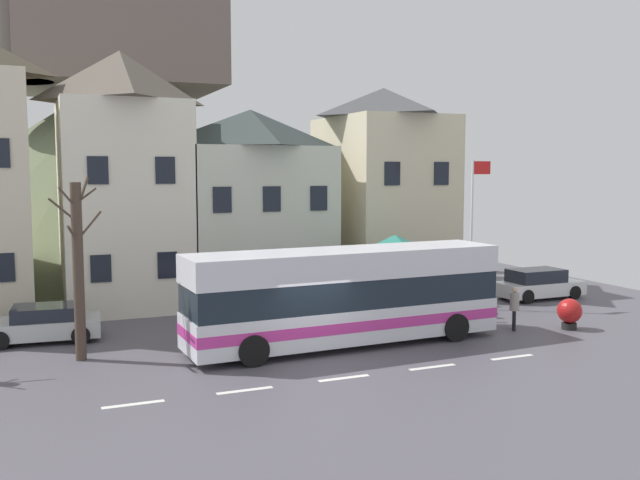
{
  "coord_description": "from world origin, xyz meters",
  "views": [
    {
      "loc": [
        -8.26,
        -19.88,
        6.05
      ],
      "look_at": [
        1.94,
        4.76,
        3.38
      ],
      "focal_mm": 39.27,
      "sensor_mm": 36.0,
      "label": 1
    }
  ],
  "objects_px": {
    "townhouse_01": "(123,180)",
    "transit_bus": "(346,297)",
    "flagpole": "(473,222)",
    "harbour_buoy": "(570,312)",
    "pedestrian_01": "(514,305)",
    "bare_tree_00": "(78,269)",
    "parked_car_03": "(436,292)",
    "bus_shelter": "(395,247)",
    "parked_car_02": "(44,324)",
    "townhouse_02": "(251,204)",
    "pedestrian_03": "(488,303)",
    "pedestrian_00": "(469,296)",
    "pedestrian_02": "(417,299)",
    "public_bench": "(386,297)",
    "townhouse_03": "(383,188)",
    "parked_car_01": "(538,284)",
    "hilltop_castle": "(117,159)"
  },
  "relations": [
    {
      "from": "hilltop_castle",
      "to": "parked_car_02",
      "type": "bearing_deg",
      "value": -102.83
    },
    {
      "from": "townhouse_02",
      "to": "parked_car_03",
      "type": "relative_size",
      "value": 2.19
    },
    {
      "from": "bus_shelter",
      "to": "parked_car_02",
      "type": "height_order",
      "value": "bus_shelter"
    },
    {
      "from": "townhouse_02",
      "to": "pedestrian_02",
      "type": "relative_size",
      "value": 5.49
    },
    {
      "from": "townhouse_02",
      "to": "harbour_buoy",
      "type": "xyz_separation_m",
      "value": [
        9.13,
        -11.35,
        -3.78
      ]
    },
    {
      "from": "pedestrian_01",
      "to": "public_bench",
      "type": "relative_size",
      "value": 0.92
    },
    {
      "from": "pedestrian_01",
      "to": "parked_car_01",
      "type": "bearing_deg",
      "value": 43.31
    },
    {
      "from": "townhouse_01",
      "to": "pedestrian_01",
      "type": "bearing_deg",
      "value": -39.62
    },
    {
      "from": "parked_car_03",
      "to": "pedestrian_02",
      "type": "distance_m",
      "value": 3.09
    },
    {
      "from": "pedestrian_01",
      "to": "flagpole",
      "type": "xyz_separation_m",
      "value": [
        0.91,
        4.07,
        2.81
      ]
    },
    {
      "from": "townhouse_03",
      "to": "transit_bus",
      "type": "bearing_deg",
      "value": -123.22
    },
    {
      "from": "hilltop_castle",
      "to": "pedestrian_00",
      "type": "distance_m",
      "value": 28.33
    },
    {
      "from": "pedestrian_01",
      "to": "pedestrian_02",
      "type": "bearing_deg",
      "value": 131.0
    },
    {
      "from": "townhouse_03",
      "to": "bus_shelter",
      "type": "xyz_separation_m",
      "value": [
        -3.11,
        -7.03,
        -2.24
      ]
    },
    {
      "from": "townhouse_01",
      "to": "bare_tree_00",
      "type": "bearing_deg",
      "value": -105.79
    },
    {
      "from": "parked_car_01",
      "to": "bare_tree_00",
      "type": "bearing_deg",
      "value": -172.24
    },
    {
      "from": "transit_bus",
      "to": "bare_tree_00",
      "type": "height_order",
      "value": "bare_tree_00"
    },
    {
      "from": "townhouse_01",
      "to": "transit_bus",
      "type": "bearing_deg",
      "value": -59.34
    },
    {
      "from": "parked_car_01",
      "to": "bare_tree_00",
      "type": "distance_m",
      "value": 21.06
    },
    {
      "from": "public_bench",
      "to": "bare_tree_00",
      "type": "height_order",
      "value": "bare_tree_00"
    },
    {
      "from": "townhouse_03",
      "to": "parked_car_01",
      "type": "xyz_separation_m",
      "value": [
        5.1,
        -6.12,
        -4.44
      ]
    },
    {
      "from": "townhouse_01",
      "to": "harbour_buoy",
      "type": "height_order",
      "value": "townhouse_01"
    },
    {
      "from": "transit_bus",
      "to": "public_bench",
      "type": "height_order",
      "value": "transit_bus"
    },
    {
      "from": "bus_shelter",
      "to": "bare_tree_00",
      "type": "height_order",
      "value": "bare_tree_00"
    },
    {
      "from": "pedestrian_01",
      "to": "bare_tree_00",
      "type": "bearing_deg",
      "value": 172.95
    },
    {
      "from": "parked_car_02",
      "to": "pedestrian_03",
      "type": "bearing_deg",
      "value": 171.45
    },
    {
      "from": "townhouse_02",
      "to": "parked_car_03",
      "type": "height_order",
      "value": "townhouse_02"
    },
    {
      "from": "pedestrian_00",
      "to": "harbour_buoy",
      "type": "bearing_deg",
      "value": -56.23
    },
    {
      "from": "townhouse_03",
      "to": "pedestrian_00",
      "type": "distance_m",
      "value": 9.41
    },
    {
      "from": "public_bench",
      "to": "townhouse_02",
      "type": "bearing_deg",
      "value": 133.34
    },
    {
      "from": "hilltop_castle",
      "to": "pedestrian_01",
      "type": "bearing_deg",
      "value": -68.21
    },
    {
      "from": "public_bench",
      "to": "parked_car_03",
      "type": "bearing_deg",
      "value": -18.48
    },
    {
      "from": "parked_car_01",
      "to": "bus_shelter",
      "type": "bearing_deg",
      "value": -174.33
    },
    {
      "from": "parked_car_03",
      "to": "flagpole",
      "type": "relative_size",
      "value": 0.62
    },
    {
      "from": "bus_shelter",
      "to": "parked_car_01",
      "type": "bearing_deg",
      "value": 6.31
    },
    {
      "from": "townhouse_02",
      "to": "townhouse_03",
      "type": "relative_size",
      "value": 0.87
    },
    {
      "from": "public_bench",
      "to": "pedestrian_01",
      "type": "bearing_deg",
      "value": -67.26
    },
    {
      "from": "pedestrian_00",
      "to": "parked_car_02",
      "type": "bearing_deg",
      "value": 171.81
    },
    {
      "from": "transit_bus",
      "to": "parked_car_03",
      "type": "bearing_deg",
      "value": 32.65
    },
    {
      "from": "townhouse_02",
      "to": "townhouse_03",
      "type": "xyz_separation_m",
      "value": [
        7.24,
        0.41,
        0.68
      ]
    },
    {
      "from": "parked_car_03",
      "to": "pedestrian_00",
      "type": "xyz_separation_m",
      "value": [
        0.11,
        -2.35,
        0.21
      ]
    },
    {
      "from": "pedestrian_00",
      "to": "townhouse_02",
      "type": "bearing_deg",
      "value": 130.76
    },
    {
      "from": "parked_car_01",
      "to": "pedestrian_00",
      "type": "distance_m",
      "value": 5.91
    },
    {
      "from": "parked_car_01",
      "to": "pedestrian_02",
      "type": "distance_m",
      "value": 8.06
    },
    {
      "from": "pedestrian_03",
      "to": "bare_tree_00",
      "type": "relative_size",
      "value": 0.27
    },
    {
      "from": "transit_bus",
      "to": "hilltop_castle",
      "type": "bearing_deg",
      "value": 96.4
    },
    {
      "from": "pedestrian_02",
      "to": "bus_shelter",
      "type": "bearing_deg",
      "value": 110.13
    },
    {
      "from": "flagpole",
      "to": "harbour_buoy",
      "type": "bearing_deg",
      "value": -76.26
    },
    {
      "from": "pedestrian_00",
      "to": "harbour_buoy",
      "type": "height_order",
      "value": "pedestrian_00"
    },
    {
      "from": "public_bench",
      "to": "harbour_buoy",
      "type": "xyz_separation_m",
      "value": [
        4.47,
        -6.4,
        0.19
      ]
    }
  ]
}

